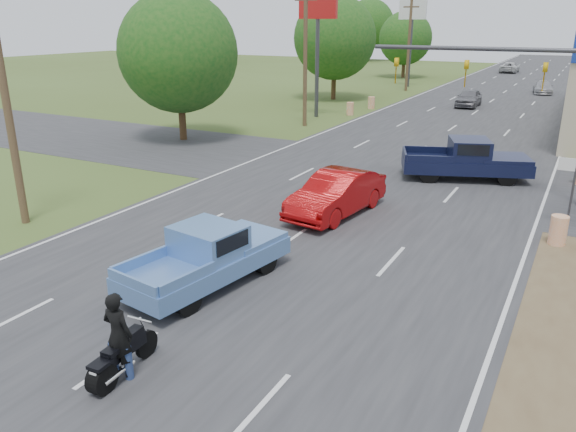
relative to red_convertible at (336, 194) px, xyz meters
The scene contains 26 objects.
ground 11.32m from the red_convertible, 91.36° to the right, with size 200.00×200.00×0.00m, color #435321.
main_road 28.72m from the red_convertible, 90.53° to the left, with size 15.00×180.00×0.02m, color #2D2D30.
cross_road 6.76m from the red_convertible, 92.28° to the left, with size 120.00×10.00×0.02m, color #2D2D30.
utility_pole_4 12.46m from the red_convertible, 147.22° to the right, with size 2.00×0.28×10.00m.
utility_pole_5 19.87m from the red_convertible, 120.31° to the left, with size 2.00×0.28×10.00m.
utility_pole_6 42.11m from the red_convertible, 103.49° to the left, with size 2.00×0.28×10.00m.
tree_0 17.30m from the red_convertible, 148.60° to the left, with size 7.14×7.14×8.84m.
tree_1 33.99m from the red_convertible, 114.15° to the left, with size 7.56×7.56×9.36m.
tree_2 56.74m from the red_convertible, 104.81° to the left, with size 6.72×6.72×8.32m.
tree_4 84.55m from the red_convertible, 130.94° to the left, with size 9.24×9.24×11.44m.
tree_6 89.20m from the red_convertible, 109.88° to the left, with size 8.82×8.82×10.92m.
barrel_0 7.77m from the red_convertible, ahead, with size 0.56×0.56×1.00m, color orange.
barrel_2 24.35m from the red_convertible, 111.11° to the left, with size 0.56×0.56×1.00m, color orange.
barrel_3 28.02m from the red_convertible, 107.59° to the left, with size 0.56×0.56×1.00m, color orange.
pole_sign_left_near 24.19m from the red_convertible, 117.47° to the left, with size 3.00×0.35×9.20m.
pole_sign_left_far 46.42m from the red_convertible, 103.54° to the left, with size 3.00×0.35×9.20m.
lane_sign 8.45m from the red_convertible, 18.86° to the left, with size 1.20×0.08×2.52m.
signal_mast 8.91m from the red_convertible, 45.79° to the left, with size 9.12×0.40×7.00m.
red_convertible is the anchor object (origin of this frame).
motorcycle 11.78m from the red_convertible, 88.67° to the right, with size 0.63×2.05×1.04m.
rider 11.72m from the red_convertible, 88.68° to the right, with size 0.68×0.44×1.86m, color black.
blue_pickup 7.19m from the red_convertible, 95.98° to the right, with size 2.76×5.42×1.72m.
navy_pickup 8.38m from the red_convertible, 66.26° to the left, with size 6.17×4.09×1.91m.
distant_car_grey 31.86m from the red_convertible, 92.63° to the left, with size 1.77×4.41×1.50m, color slate.
distant_car_silver 44.99m from the red_convertible, 85.78° to the left, with size 1.75×4.30×1.25m, color #A09FA4.
distant_car_white 69.34m from the red_convertible, 92.71° to the left, with size 2.37×5.14×1.43m, color beige.
Camera 1 is at (8.36, -7.60, 7.08)m, focal length 35.00 mm.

